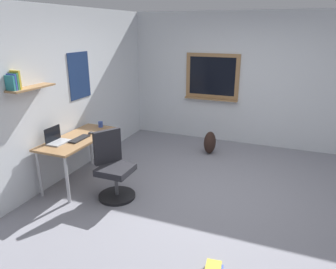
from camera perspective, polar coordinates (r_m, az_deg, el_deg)
The scene contains 10 objects.
ground_plane at distance 4.65m, azimuth 8.57°, elevation -11.00°, with size 5.20×5.20×0.00m, color gray.
wall_back at distance 5.24m, azimuth -17.85°, elevation 6.99°, with size 5.00×0.30×2.60m.
wall_right at distance 6.53m, azimuth 14.08°, elevation 9.49°, with size 0.22×5.00×2.60m.
desk at distance 4.97m, azimuth -15.80°, elevation -1.35°, with size 1.34×0.59×0.72m.
office_chair at distance 4.51m, azimuth -9.81°, elevation -6.22°, with size 0.55×0.56×0.95m.
laptop at distance 4.80m, azimuth -19.47°, elevation -0.77°, with size 0.31×0.21×0.23m.
keyboard at distance 4.85m, azimuth -15.67°, elevation -0.74°, with size 0.37×0.13×0.02m, color black.
computer_mouse at distance 5.06m, azimuth -13.78°, elevation 0.31°, with size 0.10×0.06×0.03m, color #262628.
coffee_mug at distance 5.35m, azimuth -12.06°, elevation 1.80°, with size 0.08×0.08×0.09m, color #334CA5.
backpack at distance 6.06m, azimuth 7.54°, elevation -1.45°, with size 0.32×0.22×0.43m, color black.
Camera 1 is at (-3.95, -0.85, 2.29)m, focal length 33.82 mm.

